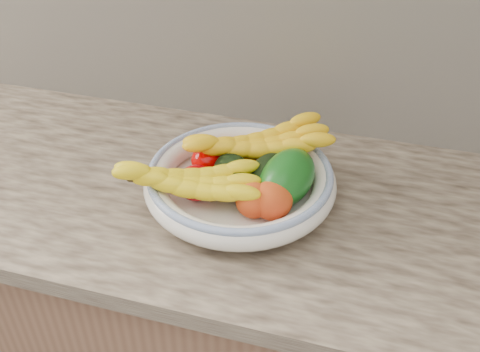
% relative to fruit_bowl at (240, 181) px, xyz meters
% --- Properties ---
extents(kitchen_counter, '(2.44, 0.66, 1.40)m').
position_rel_fruit_bowl_xyz_m(kitchen_counter, '(0.00, 0.03, -0.48)').
color(kitchen_counter, brown).
rests_on(kitchen_counter, ground).
extents(fruit_bowl, '(0.39, 0.39, 0.08)m').
position_rel_fruit_bowl_xyz_m(fruit_bowl, '(0.00, 0.00, 0.00)').
color(fruit_bowl, white).
rests_on(fruit_bowl, kitchen_counter).
extents(clementine_back_left, '(0.07, 0.07, 0.05)m').
position_rel_fruit_bowl_xyz_m(clementine_back_left, '(-0.04, 0.10, 0.01)').
color(clementine_back_left, '#F46605').
rests_on(clementine_back_left, fruit_bowl).
extents(clementine_back_right, '(0.06, 0.06, 0.04)m').
position_rel_fruit_bowl_xyz_m(clementine_back_right, '(0.05, 0.10, 0.01)').
color(clementine_back_right, '#FF6F05').
rests_on(clementine_back_right, fruit_bowl).
extents(clementine_back_mid, '(0.06, 0.06, 0.04)m').
position_rel_fruit_bowl_xyz_m(clementine_back_mid, '(-0.00, 0.06, 0.01)').
color(clementine_back_mid, '#FF6105').
rests_on(clementine_back_mid, fruit_bowl).
extents(tomato_left, '(0.09, 0.09, 0.06)m').
position_rel_fruit_bowl_xyz_m(tomato_left, '(-0.08, 0.03, 0.01)').
color(tomato_left, '#C60100').
rests_on(tomato_left, fruit_bowl).
extents(tomato_near_left, '(0.09, 0.09, 0.07)m').
position_rel_fruit_bowl_xyz_m(tomato_near_left, '(-0.08, -0.05, 0.01)').
color(tomato_near_left, '#A80008').
rests_on(tomato_near_left, fruit_bowl).
extents(avocado_center, '(0.13, 0.13, 0.08)m').
position_rel_fruit_bowl_xyz_m(avocado_center, '(-0.01, -0.00, 0.02)').
color(avocado_center, black).
rests_on(avocado_center, fruit_bowl).
extents(avocado_right, '(0.10, 0.12, 0.08)m').
position_rel_fruit_bowl_xyz_m(avocado_right, '(0.06, 0.02, 0.02)').
color(avocado_right, black).
rests_on(avocado_right, fruit_bowl).
extents(green_mango, '(0.16, 0.18, 0.13)m').
position_rel_fruit_bowl_xyz_m(green_mango, '(0.10, -0.00, 0.03)').
color(green_mango, '#0E4F11').
rests_on(green_mango, fruit_bowl).
extents(peach_front, '(0.09, 0.09, 0.07)m').
position_rel_fruit_bowl_xyz_m(peach_front, '(0.05, -0.07, 0.02)').
color(peach_front, orange).
rests_on(peach_front, fruit_bowl).
extents(peach_right, '(0.09, 0.09, 0.08)m').
position_rel_fruit_bowl_xyz_m(peach_right, '(0.08, -0.07, 0.02)').
color(peach_right, orange).
rests_on(peach_right, fruit_bowl).
extents(banana_bunch_back, '(0.34, 0.26, 0.09)m').
position_rel_fruit_bowl_xyz_m(banana_bunch_back, '(0.02, 0.07, 0.04)').
color(banana_bunch_back, yellow).
rests_on(banana_bunch_back, fruit_bowl).
extents(banana_bunch_front, '(0.32, 0.19, 0.08)m').
position_rel_fruit_bowl_xyz_m(banana_bunch_front, '(-0.08, -0.08, 0.03)').
color(banana_bunch_front, yellow).
rests_on(banana_bunch_front, fruit_bowl).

